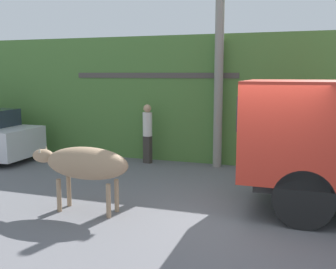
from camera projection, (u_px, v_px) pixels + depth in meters
name	position (u px, v px, depth m)	size (l,w,h in m)	color
ground_plane	(250.00, 216.00, 7.46)	(60.00, 60.00, 0.00)	slate
hillside_embankment	(277.00, 95.00, 14.21)	(32.00, 6.96, 3.80)	#4C7A38
building_backdrop	(168.00, 112.00, 13.36)	(5.18, 2.70, 2.70)	#99ADB7
brown_cow	(85.00, 164.00, 7.59)	(2.09, 0.63, 1.29)	#9E7F60
pedestrian_on_hill	(147.00, 130.00, 11.74)	(0.35, 0.35, 1.78)	#38332D
utility_pole	(219.00, 62.00, 10.97)	(0.90, 0.25, 5.76)	gray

